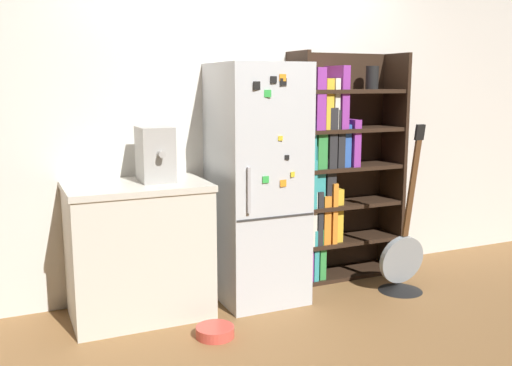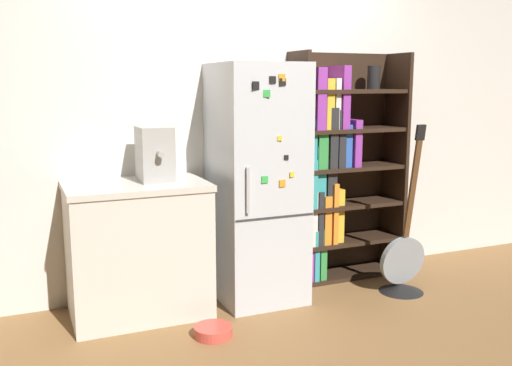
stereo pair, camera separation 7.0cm
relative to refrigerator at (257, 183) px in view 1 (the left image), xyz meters
name	(u,v)px [view 1 (the left image)]	position (x,y,z in m)	size (l,w,h in m)	color
ground_plane	(264,302)	(0.00, -0.13, -0.84)	(16.00, 16.00, 0.00)	olive
wall_back	(238,116)	(0.00, 0.34, 0.46)	(8.00, 0.05, 2.60)	silver
refrigerator	(257,183)	(0.00, 0.00, 0.00)	(0.58, 0.66, 1.68)	silver
bookshelf	(330,169)	(0.72, 0.17, 0.04)	(0.92, 0.34, 1.78)	black
kitchen_counter	(138,250)	(-0.85, 0.02, -0.39)	(0.91, 0.61, 0.90)	beige
espresso_machine	(155,154)	(-0.71, 0.04, 0.24)	(0.22, 0.32, 0.36)	#A5A39E
guitar	(402,268)	(1.03, -0.35, -0.67)	(0.37, 0.33, 1.26)	black
pet_bowl	(215,331)	(-0.51, -0.52, -0.80)	(0.24, 0.24, 0.07)	#D84C3F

